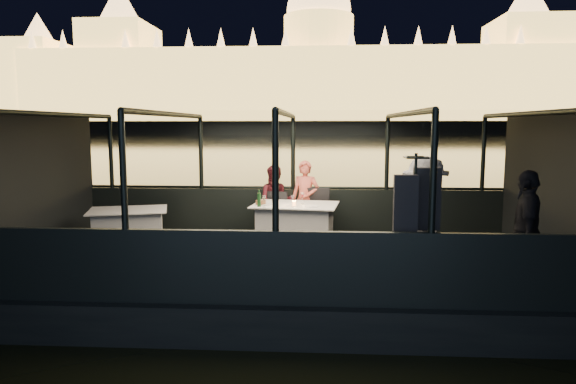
# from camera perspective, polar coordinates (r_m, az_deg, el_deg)

# --- Properties ---
(river_water) EXTENTS (500.00, 500.00, 0.00)m
(river_water) POSITION_cam_1_polar(r_m,az_deg,el_deg) (87.92, 3.16, 5.65)
(river_water) COLOR black
(river_water) RESTS_ON ground
(boat_hull) EXTENTS (8.60, 4.40, 1.00)m
(boat_hull) POSITION_cam_1_polar(r_m,az_deg,el_deg) (8.32, -0.17, -11.00)
(boat_hull) COLOR black
(boat_hull) RESTS_ON river_water
(boat_deck) EXTENTS (8.00, 4.00, 0.04)m
(boat_deck) POSITION_cam_1_polar(r_m,az_deg,el_deg) (8.18, -0.17, -7.81)
(boat_deck) COLOR black
(boat_deck) RESTS_ON boat_hull
(gunwale_port) EXTENTS (8.00, 0.08, 0.90)m
(gunwale_port) POSITION_cam_1_polar(r_m,az_deg,el_deg) (10.04, 0.55, -2.23)
(gunwale_port) COLOR black
(gunwale_port) RESTS_ON boat_deck
(gunwale_starboard) EXTENTS (8.00, 0.08, 0.90)m
(gunwale_starboard) POSITION_cam_1_polar(r_m,az_deg,el_deg) (6.14, -1.37, -8.46)
(gunwale_starboard) COLOR black
(gunwale_starboard) RESTS_ON boat_deck
(cabin_glass_port) EXTENTS (8.00, 0.02, 1.40)m
(cabin_glass_port) POSITION_cam_1_polar(r_m,az_deg,el_deg) (9.91, 0.56, 4.34)
(cabin_glass_port) COLOR #99B2B2
(cabin_glass_port) RESTS_ON gunwale_port
(cabin_glass_starboard) EXTENTS (8.00, 0.02, 1.40)m
(cabin_glass_starboard) POSITION_cam_1_polar(r_m,az_deg,el_deg) (5.93, -1.41, 2.30)
(cabin_glass_starboard) COLOR #99B2B2
(cabin_glass_starboard) RESTS_ON gunwale_starboard
(cabin_roof_glass) EXTENTS (8.00, 4.00, 0.02)m
(cabin_roof_glass) POSITION_cam_1_polar(r_m,az_deg,el_deg) (7.90, -0.18, 8.65)
(cabin_roof_glass) COLOR #99B2B2
(cabin_roof_glass) RESTS_ON boat_deck
(end_wall_fore) EXTENTS (0.02, 4.00, 2.30)m
(end_wall_fore) POSITION_cam_1_polar(r_m,az_deg,el_deg) (9.13, -26.10, 0.50)
(end_wall_fore) COLOR black
(end_wall_fore) RESTS_ON boat_deck
(end_wall_aft) EXTENTS (0.02, 4.00, 2.30)m
(end_wall_aft) POSITION_cam_1_polar(r_m,az_deg,el_deg) (8.68, 27.21, 0.11)
(end_wall_aft) COLOR black
(end_wall_aft) RESTS_ON boat_deck
(canopy_ribs) EXTENTS (8.00, 4.00, 2.30)m
(canopy_ribs) POSITION_cam_1_polar(r_m,az_deg,el_deg) (7.96, -0.17, 0.35)
(canopy_ribs) COLOR black
(canopy_ribs) RESTS_ON boat_deck
(embankment) EXTENTS (400.00, 140.00, 6.00)m
(embankment) POSITION_cam_1_polar(r_m,az_deg,el_deg) (217.89, 3.36, 6.93)
(embankment) COLOR #423D33
(embankment) RESTS_ON ground
(parliament_building) EXTENTS (220.00, 32.00, 60.00)m
(parliament_building) POSITION_cam_1_polar(r_m,az_deg,el_deg) (184.78, 3.41, 15.57)
(parliament_building) COLOR #F2D18C
(parliament_building) RESTS_ON embankment
(dining_table_central) EXTENTS (1.57, 1.22, 0.77)m
(dining_table_central) POSITION_cam_1_polar(r_m,az_deg,el_deg) (9.01, 0.82, -3.75)
(dining_table_central) COLOR silver
(dining_table_central) RESTS_ON boat_deck
(dining_table_aft) EXTENTS (1.51, 1.27, 0.69)m
(dining_table_aft) POSITION_cam_1_polar(r_m,az_deg,el_deg) (9.32, -17.29, -3.72)
(dining_table_aft) COLOR white
(dining_table_aft) RESTS_ON boat_deck
(chair_port_left) EXTENTS (0.53, 0.53, 0.89)m
(chair_port_left) POSITION_cam_1_polar(r_m,az_deg,el_deg) (9.47, -1.35, -2.81)
(chair_port_left) COLOR black
(chair_port_left) RESTS_ON boat_deck
(chair_port_right) EXTENTS (0.49, 0.49, 0.97)m
(chair_port_right) POSITION_cam_1_polar(r_m,az_deg,el_deg) (9.43, 3.27, -2.86)
(chair_port_right) COLOR black
(chair_port_right) RESTS_ON boat_deck
(coat_stand) EXTENTS (0.59, 0.52, 1.80)m
(coat_stand) POSITION_cam_1_polar(r_m,az_deg,el_deg) (6.36, 13.80, -3.94)
(coat_stand) COLOR black
(coat_stand) RESTS_ON boat_deck
(person_woman_coral) EXTENTS (0.60, 0.47, 1.48)m
(person_woman_coral) POSITION_cam_1_polar(r_m,az_deg,el_deg) (9.66, 1.92, -0.81)
(person_woman_coral) COLOR #D9614F
(person_woman_coral) RESTS_ON boat_deck
(person_man_maroon) EXTENTS (0.69, 0.55, 1.38)m
(person_man_maroon) POSITION_cam_1_polar(r_m,az_deg,el_deg) (9.69, -1.34, -0.78)
(person_man_maroon) COLOR #43121A
(person_man_maroon) RESTS_ON boat_deck
(passenger_stripe) EXTENTS (0.75, 1.18, 1.72)m
(passenger_stripe) POSITION_cam_1_polar(r_m,az_deg,el_deg) (7.21, 14.91, -3.05)
(passenger_stripe) COLOR silver
(passenger_stripe) RESTS_ON boat_deck
(passenger_dark) EXTENTS (0.67, 1.01, 1.58)m
(passenger_dark) POSITION_cam_1_polar(r_m,az_deg,el_deg) (7.20, 24.95, -3.52)
(passenger_dark) COLOR black
(passenger_dark) RESTS_ON boat_deck
(wine_bottle) EXTENTS (0.07, 0.07, 0.29)m
(wine_bottle) POSITION_cam_1_polar(r_m,az_deg,el_deg) (8.67, -3.23, -0.66)
(wine_bottle) COLOR #153B19
(wine_bottle) RESTS_ON dining_table_central
(bread_basket) EXTENTS (0.19, 0.19, 0.07)m
(bread_basket) POSITION_cam_1_polar(r_m,az_deg,el_deg) (8.91, -3.05, -1.15)
(bread_basket) COLOR brown
(bread_basket) RESTS_ON dining_table_central
(amber_candle) EXTENTS (0.06, 0.06, 0.08)m
(amber_candle) POSITION_cam_1_polar(r_m,az_deg,el_deg) (8.77, 0.67, -1.28)
(amber_candle) COLOR orange
(amber_candle) RESTS_ON dining_table_central
(plate_near) EXTENTS (0.31, 0.31, 0.02)m
(plate_near) POSITION_cam_1_polar(r_m,az_deg,el_deg) (8.68, 2.63, -1.59)
(plate_near) COLOR white
(plate_near) RESTS_ON dining_table_central
(plate_far) EXTENTS (0.29, 0.29, 0.01)m
(plate_far) POSITION_cam_1_polar(r_m,az_deg,el_deg) (8.89, -2.29, -1.37)
(plate_far) COLOR silver
(plate_far) RESTS_ON dining_table_central
(wine_glass_white) EXTENTS (0.08, 0.08, 0.19)m
(wine_glass_white) POSITION_cam_1_polar(r_m,az_deg,el_deg) (8.57, -2.68, -1.11)
(wine_glass_white) COLOR silver
(wine_glass_white) RESTS_ON dining_table_central
(wine_glass_red) EXTENTS (0.08, 0.08, 0.20)m
(wine_glass_red) POSITION_cam_1_polar(r_m,az_deg,el_deg) (8.93, 1.61, -0.77)
(wine_glass_red) COLOR silver
(wine_glass_red) RESTS_ON dining_table_central
(wine_glass_empty) EXTENTS (0.08, 0.08, 0.20)m
(wine_glass_empty) POSITION_cam_1_polar(r_m,az_deg,el_deg) (8.56, 0.51, -1.11)
(wine_glass_empty) COLOR silver
(wine_glass_empty) RESTS_ON dining_table_central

